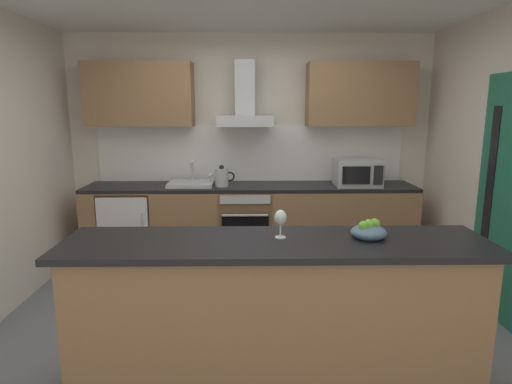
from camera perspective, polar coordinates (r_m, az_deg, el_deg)
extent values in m
cube|color=slate|center=(3.70, -0.64, -17.59)|extent=(5.22, 4.72, 0.02)
cube|color=silver|center=(5.18, -0.77, 6.03)|extent=(5.22, 0.12, 2.60)
cube|color=white|center=(5.12, -0.77, 5.17)|extent=(3.59, 0.02, 0.66)
cube|color=olive|center=(4.97, -0.74, -4.43)|extent=(3.71, 0.60, 0.86)
cube|color=black|center=(4.86, -0.75, 0.68)|extent=(3.71, 0.60, 0.04)
cube|color=olive|center=(2.82, 2.63, -16.36)|extent=(2.51, 0.52, 0.94)
cube|color=black|center=(2.63, 2.73, -6.87)|extent=(2.61, 0.64, 0.04)
cube|color=olive|center=(5.08, -15.23, 12.42)|extent=(1.19, 0.32, 0.70)
cube|color=olive|center=(5.09, 13.65, 12.50)|extent=(1.19, 0.32, 0.70)
cube|color=#1E664C|center=(4.05, 30.51, -0.99)|extent=(0.04, 0.85, 2.05)
cube|color=black|center=(4.22, 28.71, 1.05)|extent=(0.01, 0.11, 1.31)
cube|color=slate|center=(4.94, -1.41, -4.16)|extent=(0.60, 0.56, 0.80)
cube|color=black|center=(4.68, -1.44, -5.87)|extent=(0.50, 0.02, 0.48)
cube|color=#B7BABC|center=(4.57, -1.46, -1.03)|extent=(0.54, 0.02, 0.09)
cylinder|color=#B7BABC|center=(4.58, -1.45, -3.12)|extent=(0.49, 0.02, 0.02)
cube|color=white|center=(5.13, -16.37, -4.43)|extent=(0.58, 0.56, 0.85)
cube|color=silver|center=(4.87, -17.27, -5.35)|extent=(0.55, 0.02, 0.80)
cylinder|color=#B7BABC|center=(4.78, -14.82, -4.98)|extent=(0.02, 0.02, 0.38)
cube|color=#B7BABC|center=(4.94, 13.34, 2.54)|extent=(0.50, 0.36, 0.30)
cube|color=black|center=(4.74, 13.19, 2.19)|extent=(0.30, 0.02, 0.19)
cube|color=black|center=(4.80, 15.97, 2.17)|extent=(0.10, 0.01, 0.21)
cube|color=silver|center=(4.88, -8.64, 1.09)|extent=(0.50, 0.40, 0.04)
cylinder|color=#B7BABC|center=(4.99, -8.48, 2.57)|extent=(0.03, 0.03, 0.26)
cylinder|color=#B7BABC|center=(4.89, -8.64, 3.82)|extent=(0.03, 0.16, 0.03)
cylinder|color=#B7BABC|center=(4.79, -4.58, 1.94)|extent=(0.15, 0.15, 0.20)
sphere|color=black|center=(4.78, -4.60, 3.27)|extent=(0.06, 0.06, 0.06)
cone|color=#B7BABC|center=(4.79, -5.78, 2.41)|extent=(0.09, 0.04, 0.07)
torus|color=black|center=(4.79, -3.50, 2.07)|extent=(0.11, 0.02, 0.11)
cube|color=#B7BABC|center=(4.86, -1.47, 9.46)|extent=(0.62, 0.45, 0.12)
cube|color=#B7BABC|center=(4.91, -1.48, 13.67)|extent=(0.22, 0.22, 0.60)
cylinder|color=silver|center=(2.68, 3.25, -6.03)|extent=(0.07, 0.07, 0.01)
cylinder|color=silver|center=(2.66, 3.26, -5.04)|extent=(0.01, 0.01, 0.09)
ellipsoid|color=silver|center=(2.64, 3.28, -3.39)|extent=(0.08, 0.08, 0.10)
ellipsoid|color=slate|center=(2.75, 14.75, -5.22)|extent=(0.22, 0.22, 0.09)
sphere|color=#66B233|center=(2.71, 14.09, -4.43)|extent=(0.06, 0.06, 0.06)
sphere|color=#66B233|center=(2.78, 15.53, -4.09)|extent=(0.07, 0.07, 0.07)
sphere|color=#66B233|center=(2.74, 14.80, -4.25)|extent=(0.07, 0.07, 0.07)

